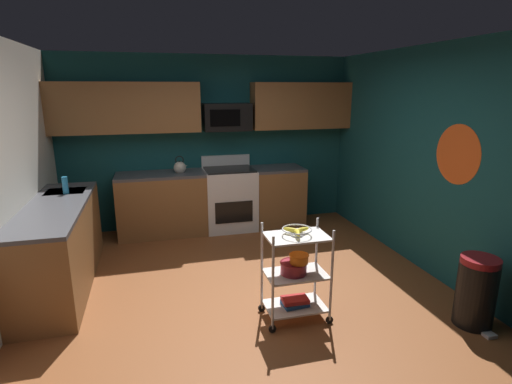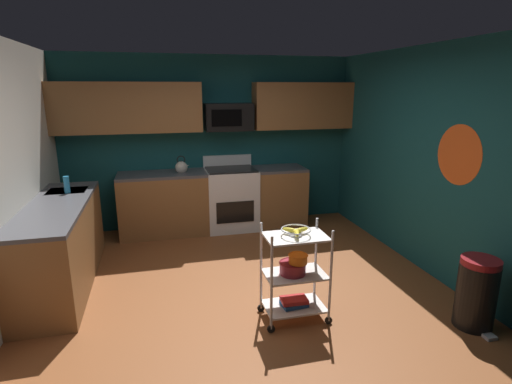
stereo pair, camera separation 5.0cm
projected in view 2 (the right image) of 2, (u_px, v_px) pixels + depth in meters
floor at (245, 296)px, 4.23m from camera, size 4.40×4.80×0.04m
wall_back at (211, 142)px, 6.18m from camera, size 4.52×0.06×2.60m
wall_right at (441, 164)px, 4.42m from camera, size 0.06×4.80×2.60m
wall_flower_decal at (459, 155)px, 4.11m from camera, size 0.00×0.63×0.63m
counter_run at (160, 216)px, 5.34m from camera, size 3.60×2.71×0.92m
oven_range at (231, 198)px, 6.14m from camera, size 0.76×0.65×1.10m
upper_cabinets at (208, 107)px, 5.84m from camera, size 4.40×0.33×0.70m
microwave at (228, 117)px, 5.93m from camera, size 0.70×0.39×0.40m
rolling_cart at (295, 274)px, 3.69m from camera, size 0.62×0.38×0.91m
fruit_bowl at (296, 231)px, 3.58m from camera, size 0.27×0.27×0.07m
mixing_bowl_large at (293, 268)px, 3.66m from camera, size 0.25×0.25×0.11m
mixing_bowl_small at (298, 258)px, 3.62m from camera, size 0.18×0.18×0.08m
book_stack at (294, 302)px, 3.76m from camera, size 0.25×0.19×0.07m
kettle at (181, 167)px, 5.83m from camera, size 0.21×0.18×0.26m
dish_soap_bottle at (67, 185)px, 4.67m from camera, size 0.06×0.06×0.20m
trash_can at (476, 293)px, 3.59m from camera, size 0.34×0.42×0.66m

